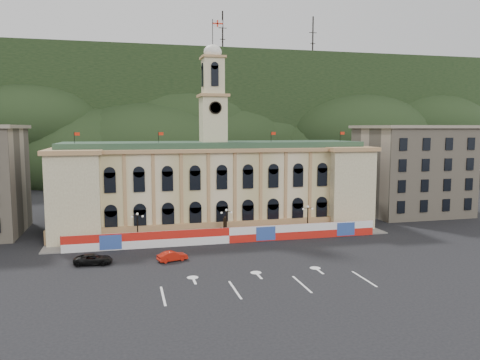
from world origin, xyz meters
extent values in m
plane|color=black|center=(0.00, 0.00, 0.00)|extent=(260.00, 260.00, 0.00)
cube|color=black|center=(0.00, 130.00, 22.00)|extent=(230.00, 70.00, 44.00)
cube|color=#595651|center=(35.00, 110.00, 30.00)|extent=(22.00, 8.00, 14.00)
cube|color=#595651|center=(-48.00, 108.00, 26.00)|extent=(16.00, 7.00, 10.00)
cylinder|color=black|center=(20.00, 115.00, 50.00)|extent=(0.50, 0.50, 20.00)
cylinder|color=black|center=(55.00, 115.00, 50.00)|extent=(0.50, 0.50, 20.00)
cube|color=beige|center=(0.00, 28.00, 7.00)|extent=(55.00, 15.00, 14.00)
cube|color=tan|center=(0.00, 20.20, 1.20)|extent=(56.00, 0.80, 2.40)
cube|color=tan|center=(0.00, 28.00, 14.30)|extent=(56.20, 16.20, 0.60)
cube|color=#2D4B35|center=(0.00, 28.00, 15.00)|extent=(53.00, 13.00, 1.20)
cube|color=beige|center=(-23.50, 27.00, 7.00)|extent=(8.00, 17.00, 14.00)
cube|color=beige|center=(23.50, 27.00, 7.00)|extent=(8.00, 17.00, 14.00)
cube|color=beige|center=(0.00, 28.00, 19.60)|extent=(4.40, 4.40, 8.00)
cube|color=tan|center=(0.00, 28.00, 23.80)|extent=(5.20, 5.20, 0.50)
cube|color=beige|center=(0.00, 28.00, 27.10)|extent=(3.60, 3.60, 6.50)
cube|color=tan|center=(0.00, 28.00, 30.50)|extent=(4.20, 4.20, 0.40)
cylinder|color=black|center=(0.00, 25.70, 21.60)|extent=(2.20, 0.20, 2.20)
ellipsoid|color=silver|center=(0.00, 28.00, 31.40)|extent=(3.20, 3.20, 2.72)
cylinder|color=black|center=(0.00, 28.00, 34.60)|extent=(0.12, 0.12, 5.00)
cube|color=white|center=(0.90, 28.00, 36.40)|extent=(1.80, 0.04, 1.20)
cube|color=red|center=(0.90, 27.97, 36.40)|extent=(1.80, 0.02, 0.22)
cube|color=red|center=(0.90, 27.97, 36.40)|extent=(0.22, 0.02, 1.20)
cube|color=tan|center=(43.00, 31.00, 9.00)|extent=(20.00, 16.00, 18.00)
cube|color=gray|center=(43.00, 31.00, 18.30)|extent=(21.00, 17.00, 0.60)
cube|color=red|center=(0.00, 15.00, 1.25)|extent=(50.00, 0.25, 2.50)
cube|color=#304FA2|center=(-18.00, 14.86, 1.25)|extent=(3.20, 0.05, 2.20)
cube|color=#304FA2|center=(6.00, 14.86, 1.25)|extent=(3.20, 0.05, 2.20)
cube|color=#304FA2|center=(20.00, 14.86, 1.25)|extent=(3.20, 0.05, 2.20)
cube|color=slate|center=(0.00, 17.75, 0.08)|extent=(56.00, 5.50, 0.16)
cube|color=#595651|center=(0.00, 18.00, 0.90)|extent=(1.40, 1.40, 1.80)
cylinder|color=black|center=(0.00, 18.00, 2.60)|extent=(0.60, 0.60, 1.60)
sphere|color=black|center=(0.00, 18.00, 3.50)|extent=(0.44, 0.44, 0.44)
cylinder|color=black|center=(-14.00, 17.00, 0.15)|extent=(0.44, 0.44, 0.30)
cylinder|color=black|center=(-14.00, 17.00, 2.40)|extent=(0.18, 0.18, 4.80)
cube|color=black|center=(-14.00, 17.00, 4.70)|extent=(1.60, 0.08, 0.08)
sphere|color=silver|center=(-14.80, 17.00, 4.55)|extent=(0.36, 0.36, 0.36)
sphere|color=silver|center=(-13.20, 17.00, 4.55)|extent=(0.36, 0.36, 0.36)
sphere|color=silver|center=(-14.00, 17.00, 4.95)|extent=(0.40, 0.40, 0.40)
cylinder|color=black|center=(0.00, 17.00, 0.15)|extent=(0.44, 0.44, 0.30)
cylinder|color=black|center=(0.00, 17.00, 2.40)|extent=(0.18, 0.18, 4.80)
cube|color=black|center=(0.00, 17.00, 4.70)|extent=(1.60, 0.08, 0.08)
sphere|color=silver|center=(-0.80, 17.00, 4.55)|extent=(0.36, 0.36, 0.36)
sphere|color=silver|center=(0.80, 17.00, 4.55)|extent=(0.36, 0.36, 0.36)
sphere|color=silver|center=(0.00, 17.00, 4.95)|extent=(0.40, 0.40, 0.40)
cylinder|color=black|center=(14.00, 17.00, 0.15)|extent=(0.44, 0.44, 0.30)
cylinder|color=black|center=(14.00, 17.00, 2.40)|extent=(0.18, 0.18, 4.80)
cube|color=black|center=(14.00, 17.00, 4.70)|extent=(1.60, 0.08, 0.08)
sphere|color=silver|center=(13.20, 17.00, 4.55)|extent=(0.36, 0.36, 0.36)
sphere|color=silver|center=(14.80, 17.00, 4.55)|extent=(0.36, 0.36, 0.36)
sphere|color=silver|center=(14.00, 17.00, 4.95)|extent=(0.40, 0.40, 0.40)
imported|color=red|center=(-9.67, 7.19, 0.68)|extent=(3.68, 4.90, 1.35)
imported|color=black|center=(-20.06, 8.11, 0.70)|extent=(3.37, 5.50, 1.39)
camera|label=1|loc=(-15.63, -55.40, 18.10)|focal=35.00mm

